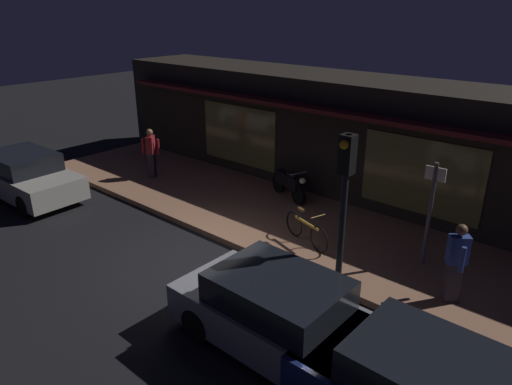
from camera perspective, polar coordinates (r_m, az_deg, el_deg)
The scene contains 11 objects.
ground_plane at distance 11.29m, azimuth -7.33°, elevation -8.17°, with size 60.00×60.00×0.00m, color black.
sidewalk_slab at distance 13.19m, azimuth 2.33°, elevation -2.99°, with size 18.00×4.00×0.15m, color #8C6047.
storefront_building at distance 15.27m, azimuth 10.45°, elevation 7.04°, with size 18.00×3.30×3.60m.
motorcycle at distance 14.11m, azimuth 4.06°, elevation 1.19°, with size 1.64×0.79×0.97m.
bicycle_parked at distance 11.52m, azimuth 6.14°, elevation -4.58°, with size 1.59×0.60×0.91m.
person_photographer at distance 16.17m, azimuth -12.66°, elevation 4.83°, with size 0.55×0.44×1.67m.
person_bystander at distance 9.88m, azimuth 23.19°, elevation -7.75°, with size 0.44×0.54×1.67m.
sign_post at distance 10.87m, azimuth 20.47°, elevation -1.78°, with size 0.44×0.09×2.40m.
traffic_light_pole at distance 8.41m, azimuth 10.67°, elevation -0.46°, with size 0.24×0.33×3.60m.
parked_car_near at distance 16.19m, azimuth -26.26°, elevation 1.88°, with size 4.15×1.87×1.42m.
parked_car_far at distance 8.24m, azimuth 3.25°, elevation -14.78°, with size 4.11×1.80×1.42m.
Camera 1 is at (7.41, -6.40, 5.62)m, focal length 32.83 mm.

